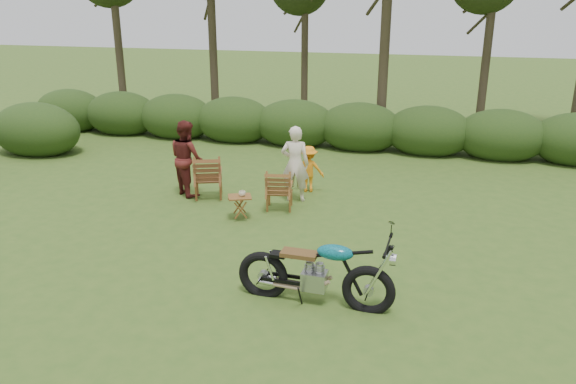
% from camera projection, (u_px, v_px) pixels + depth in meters
% --- Properties ---
extents(ground, '(80.00, 80.00, 0.00)m').
position_uv_depth(ground, '(274.00, 288.00, 8.78)').
color(ground, '#34531B').
rests_on(ground, ground).
extents(tree_line, '(22.52, 11.62, 8.14)m').
position_uv_depth(tree_line, '(385.00, 16.00, 16.29)').
color(tree_line, '#392D1F').
rests_on(tree_line, ground).
extents(motorcycle, '(2.27, 0.92, 1.28)m').
position_uv_depth(motorcycle, '(314.00, 302.00, 8.38)').
color(motorcycle, '#0D9EB4').
rests_on(motorcycle, ground).
extents(lawn_chair_right, '(0.72, 0.72, 0.89)m').
position_uv_depth(lawn_chair_right, '(280.00, 209.00, 12.10)').
color(lawn_chair_right, brown).
rests_on(lawn_chair_right, ground).
extents(lawn_chair_left, '(0.89, 0.89, 1.01)m').
position_uv_depth(lawn_chair_left, '(209.00, 197.00, 12.81)').
color(lawn_chair_left, brown).
rests_on(lawn_chair_left, ground).
extents(side_table, '(0.60, 0.56, 0.49)m').
position_uv_depth(side_table, '(240.00, 208.00, 11.46)').
color(side_table, brown).
rests_on(side_table, ground).
extents(cup, '(0.17, 0.17, 0.11)m').
position_uv_depth(cup, '(242.00, 194.00, 11.37)').
color(cup, beige).
rests_on(cup, side_table).
extents(adult_a, '(0.67, 0.48, 1.70)m').
position_uv_depth(adult_a, '(295.00, 200.00, 12.60)').
color(adult_a, beige).
rests_on(adult_a, ground).
extents(adult_b, '(1.06, 1.03, 1.73)m').
position_uv_depth(adult_b, '(189.00, 194.00, 13.03)').
color(adult_b, '#541B18').
rests_on(adult_b, ground).
extents(child, '(0.75, 0.49, 1.09)m').
position_uv_depth(child, '(309.00, 191.00, 13.20)').
color(child, orange).
rests_on(child, ground).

